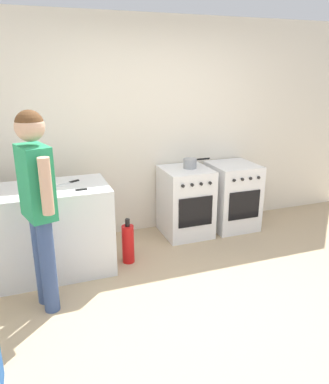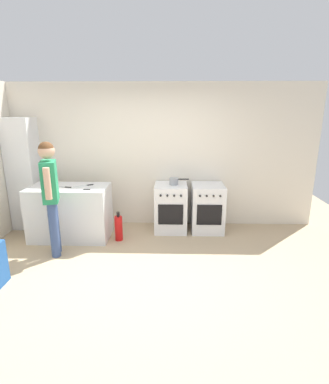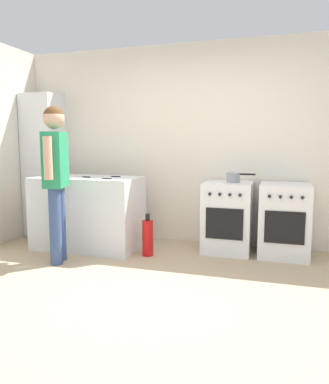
{
  "view_description": "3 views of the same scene",
  "coord_description": "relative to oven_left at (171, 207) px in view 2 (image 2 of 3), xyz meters",
  "views": [
    {
      "loc": [
        -1.4,
        -2.45,
        1.99
      ],
      "look_at": [
        -0.19,
        0.87,
        0.83
      ],
      "focal_mm": 35.0,
      "sensor_mm": 36.0,
      "label": 1
    },
    {
      "loc": [
        0.37,
        -3.54,
        2.15
      ],
      "look_at": [
        0.26,
        0.75,
        0.95
      ],
      "focal_mm": 28.0,
      "sensor_mm": 36.0,
      "label": 2
    },
    {
      "loc": [
        0.94,
        -2.94,
        1.31
      ],
      "look_at": [
        -0.21,
        0.78,
        0.81
      ],
      "focal_mm": 35.0,
      "sensor_mm": 36.0,
      "label": 3
    }
  ],
  "objects": [
    {
      "name": "larder_cabinet",
      "position": [
        -2.65,
        0.1,
        0.57
      ],
      "size": [
        0.48,
        0.44,
        2.0
      ],
      "primitive_type": "cube",
      "color": "silver",
      "rests_on": "ground"
    },
    {
      "name": "counter_unit",
      "position": [
        -1.7,
        -0.38,
        0.02
      ],
      "size": [
        1.3,
        0.7,
        0.9
      ],
      "primitive_type": "cube",
      "color": "silver",
      "rests_on": "ground"
    },
    {
      "name": "oven_left",
      "position": [
        0.0,
        0.0,
        0.0
      ],
      "size": [
        0.57,
        0.62,
        0.85
      ],
      "color": "white",
      "rests_on": "ground"
    },
    {
      "name": "ground_plane",
      "position": [
        -0.35,
        -1.58,
        -0.43
      ],
      "size": [
        8.0,
        8.0,
        0.0
      ],
      "primitive_type": "plane",
      "color": "tan"
    },
    {
      "name": "person",
      "position": [
        -1.74,
        -1.0,
        0.61
      ],
      "size": [
        0.29,
        0.55,
        1.71
      ],
      "color": "#384C7A",
      "rests_on": "ground"
    },
    {
      "name": "fire_extinguisher",
      "position": [
        -0.87,
        -0.48,
        -0.21
      ],
      "size": [
        0.13,
        0.13,
        0.5
      ],
      "color": "red",
      "rests_on": "ground"
    },
    {
      "name": "knife_bread",
      "position": [
        -1.44,
        -0.58,
        0.48
      ],
      "size": [
        0.35,
        0.04,
        0.01
      ],
      "color": "silver",
      "rests_on": "counter_unit"
    },
    {
      "name": "back_wall",
      "position": [
        -0.35,
        0.37,
        0.87
      ],
      "size": [
        6.0,
        0.1,
        2.6
      ],
      "primitive_type": "cube",
      "color": "silver",
      "rests_on": "ground"
    },
    {
      "name": "knife_utility",
      "position": [
        -1.74,
        -0.42,
        0.48
      ],
      "size": [
        0.25,
        0.08,
        0.01
      ],
      "color": "silver",
      "rests_on": "counter_unit"
    },
    {
      "name": "oven_right",
      "position": [
        0.66,
        -0.0,
        -0.0
      ],
      "size": [
        0.57,
        0.62,
        0.85
      ],
      "color": "white",
      "rests_on": "ground"
    },
    {
      "name": "knife_carving",
      "position": [
        -1.45,
        -0.31,
        0.48
      ],
      "size": [
        0.3,
        0.19,
        0.01
      ],
      "color": "silver",
      "rests_on": "counter_unit"
    },
    {
      "name": "pot",
      "position": [
        0.06,
        0.01,
        0.48
      ],
      "size": [
        0.34,
        0.16,
        0.12
      ],
      "color": "gray",
      "rests_on": "oven_left"
    }
  ]
}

